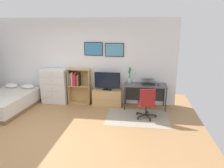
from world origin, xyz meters
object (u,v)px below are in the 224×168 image
object	(u,v)px
bookshelf	(77,83)
computer_mouse	(158,85)
bed	(6,102)
tv_stand	(107,97)
laptop	(148,82)
bamboo_vase	(130,75)
desk	(145,88)
dresser	(55,86)
office_chair	(147,103)
wine_glass	(134,80)
television	(107,81)

from	to	relation	value
bookshelf	computer_mouse	distance (m)	2.56
bed	tv_stand	world-z (taller)	bed
bed	laptop	xyz separation A→B (m)	(4.22, 0.80, 0.57)
tv_stand	bamboo_vase	distance (m)	1.01
bed	tv_stand	size ratio (longest dim) A/B	2.23
tv_stand	bookshelf	bearing A→B (deg)	177.11
bed	desk	world-z (taller)	desk
dresser	desk	bearing A→B (deg)	0.18
bed	office_chair	size ratio (longest dim) A/B	2.37
dresser	wine_glass	distance (m)	2.59
television	computer_mouse	distance (m)	1.56
wine_glass	office_chair	bearing A→B (deg)	-63.15
bed	bookshelf	size ratio (longest dim) A/B	1.79
bed	office_chair	bearing A→B (deg)	0.82
office_chair	bookshelf	bearing A→B (deg)	150.95
dresser	tv_stand	distance (m)	1.76
bookshelf	laptop	bearing A→B (deg)	-1.13
television	wine_glass	world-z (taller)	television
wine_glass	computer_mouse	bearing A→B (deg)	1.83
bamboo_vase	television	bearing A→B (deg)	-171.92
laptop	computer_mouse	size ratio (longest dim) A/B	4.65
bookshelf	wine_glass	distance (m)	1.84
bed	television	distance (m)	3.12
bed	television	world-z (taller)	television
bookshelf	tv_stand	size ratio (longest dim) A/B	1.25
tv_stand	desk	xyz separation A→B (m)	(1.17, -0.01, 0.35)
bamboo_vase	wine_glass	size ratio (longest dim) A/B	2.74
dresser	tv_stand	xyz separation A→B (m)	(1.74, 0.02, -0.31)
bookshelf	office_chair	world-z (taller)	bookshelf
dresser	computer_mouse	distance (m)	3.30
bed	wine_glass	bearing A→B (deg)	11.90
dresser	bamboo_vase	xyz separation A→B (m)	(2.42, 0.09, 0.42)
laptop	wine_glass	xyz separation A→B (m)	(-0.42, -0.15, 0.07)
desk	wine_glass	distance (m)	0.46
television	laptop	size ratio (longest dim) A/B	1.67
office_chair	laptop	xyz separation A→B (m)	(0.04, 0.90, 0.35)
dresser	tv_stand	size ratio (longest dim) A/B	1.22
bamboo_vase	desk	bearing A→B (deg)	-9.47
bookshelf	desk	xyz separation A→B (m)	(2.17, -0.06, -0.07)
dresser	laptop	xyz separation A→B (m)	(2.99, 0.02, 0.25)
desk	bamboo_vase	world-z (taller)	bamboo_vase
office_chair	bamboo_vase	bearing A→B (deg)	112.52
desk	computer_mouse	distance (m)	0.43
dresser	laptop	bearing A→B (deg)	0.40
computer_mouse	wine_glass	distance (m)	0.74
bed	computer_mouse	xyz separation A→B (m)	(4.53, 0.68, 0.51)
bookshelf	tv_stand	bearing A→B (deg)	-2.89
laptop	computer_mouse	world-z (taller)	laptop
bookshelf	bamboo_vase	world-z (taller)	bamboo_vase
tv_stand	laptop	xyz separation A→B (m)	(1.25, 0.01, 0.55)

